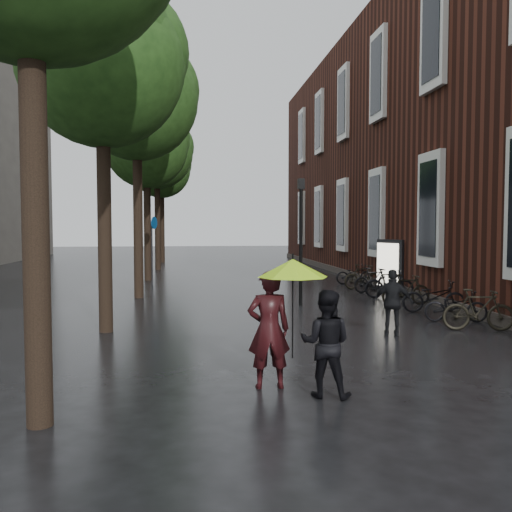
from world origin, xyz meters
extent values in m
plane|color=black|center=(0.00, 0.00, 0.00)|extent=(120.00, 120.00, 0.00)
cube|color=#38160F|center=(10.50, 19.50, 6.00)|extent=(10.00, 33.00, 12.00)
cube|color=silver|center=(5.45, 10.50, 3.00)|extent=(0.25, 1.60, 3.60)
cube|color=black|center=(5.35, 10.50, 3.00)|extent=(0.10, 1.20, 3.00)
cube|color=silver|center=(5.45, 10.50, 8.50)|extent=(0.25, 1.60, 3.60)
cube|color=black|center=(5.35, 10.50, 8.50)|extent=(0.10, 1.20, 3.00)
cube|color=silver|center=(5.45, 15.50, 3.00)|extent=(0.25, 1.60, 3.60)
cube|color=black|center=(5.35, 15.50, 3.00)|extent=(0.10, 1.20, 3.00)
cube|color=silver|center=(5.45, 15.50, 8.50)|extent=(0.25, 1.60, 3.60)
cube|color=black|center=(5.35, 15.50, 8.50)|extent=(0.10, 1.20, 3.00)
cube|color=silver|center=(5.45, 20.50, 3.00)|extent=(0.25, 1.60, 3.60)
cube|color=black|center=(5.35, 20.50, 3.00)|extent=(0.10, 1.20, 3.00)
cube|color=silver|center=(5.45, 20.50, 8.50)|extent=(0.25, 1.60, 3.60)
cube|color=black|center=(5.35, 20.50, 8.50)|extent=(0.10, 1.20, 3.00)
cube|color=silver|center=(5.45, 25.50, 3.00)|extent=(0.25, 1.60, 3.60)
cube|color=black|center=(5.35, 25.50, 3.00)|extent=(0.10, 1.20, 3.00)
cube|color=silver|center=(5.45, 25.50, 8.50)|extent=(0.25, 1.60, 3.60)
cube|color=black|center=(5.35, 25.50, 8.50)|extent=(0.10, 1.20, 3.00)
cube|color=silver|center=(5.45, 30.50, 3.00)|extent=(0.25, 1.60, 3.60)
cube|color=black|center=(5.35, 30.50, 3.00)|extent=(0.10, 1.20, 3.00)
cube|color=silver|center=(5.45, 30.50, 8.50)|extent=(0.25, 1.60, 3.60)
cube|color=black|center=(5.35, 30.50, 8.50)|extent=(0.10, 1.20, 3.00)
cube|color=#3F3833|center=(5.60, 19.50, 0.15)|extent=(0.40, 33.00, 0.30)
cylinder|color=black|center=(-4.00, 1.00, 2.34)|extent=(0.32, 0.32, 4.68)
cylinder|color=black|center=(-4.10, 7.00, 2.25)|extent=(0.32, 0.32, 4.51)
cylinder|color=black|center=(-3.90, 13.00, 2.48)|extent=(0.32, 0.32, 4.95)
cylinder|color=black|center=(-4.05, 19.00, 2.20)|extent=(0.32, 0.32, 4.40)
cylinder|color=black|center=(-3.95, 25.00, 2.39)|extent=(0.32, 0.32, 4.79)
cylinder|color=black|center=(-4.00, 31.00, 2.28)|extent=(0.32, 0.32, 4.57)
imported|color=black|center=(-0.95, 2.22, 0.90)|extent=(0.66, 0.44, 1.80)
imported|color=black|center=(-0.19, 1.71, 0.78)|extent=(0.92, 0.83, 1.56)
cylinder|color=black|center=(-0.64, 1.93, 1.19)|extent=(0.02, 0.02, 1.34)
cone|color=#AEF419|center=(-0.64, 1.93, 1.86)|extent=(1.05, 1.05, 0.27)
cylinder|color=black|center=(-0.64, 1.93, 2.03)|extent=(0.02, 0.02, 0.08)
imported|color=black|center=(2.41, 5.83, 0.75)|extent=(0.94, 0.60, 1.49)
imported|color=black|center=(4.59, 6.05, 0.50)|extent=(1.72, 0.83, 0.99)
imported|color=black|center=(4.63, 7.22, 0.41)|extent=(1.66, 0.90, 0.83)
imported|color=black|center=(4.73, 8.70, 0.46)|extent=(1.86, 0.98, 0.93)
imported|color=black|center=(4.50, 10.13, 0.49)|extent=(1.66, 0.61, 0.98)
imported|color=black|center=(4.60, 11.83, 0.50)|extent=(1.72, 0.70, 1.00)
imported|color=black|center=(4.58, 13.39, 0.47)|extent=(1.60, 0.69, 0.93)
imported|color=black|center=(4.56, 14.58, 0.49)|extent=(1.68, 0.83, 0.97)
imported|color=black|center=(4.76, 16.31, 0.42)|extent=(1.65, 0.68, 0.85)
cube|color=black|center=(5.27, 13.38, 0.98)|extent=(0.27, 1.30, 1.96)
cube|color=silver|center=(5.13, 13.38, 1.03)|extent=(0.04, 1.09, 1.61)
cylinder|color=black|center=(1.27, 10.62, 1.84)|extent=(0.11, 0.11, 3.67)
cube|color=black|center=(1.27, 10.62, 3.77)|extent=(0.20, 0.20, 0.32)
sphere|color=#FFE5B2|center=(1.27, 10.62, 3.77)|extent=(0.17, 0.17, 0.17)
cylinder|color=#262628|center=(-3.73, 17.18, 1.30)|extent=(0.06, 0.06, 2.59)
cylinder|color=#0D4A90|center=(-3.63, 17.18, 2.59)|extent=(0.03, 0.52, 0.52)
camera|label=1|loc=(-2.13, -5.86, 2.48)|focal=38.00mm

